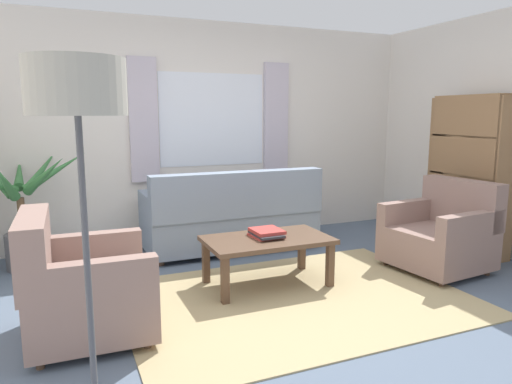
% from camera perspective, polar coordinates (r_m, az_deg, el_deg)
% --- Properties ---
extents(ground_plane, '(6.24, 6.24, 0.00)m').
position_cam_1_polar(ground_plane, '(4.00, 4.97, -12.90)').
color(ground_plane, slate).
extents(wall_back, '(5.32, 0.12, 2.60)m').
position_cam_1_polar(wall_back, '(5.79, -5.47, 7.28)').
color(wall_back, silver).
rests_on(wall_back, ground_plane).
extents(window_with_curtains, '(1.98, 0.07, 1.40)m').
position_cam_1_polar(window_with_curtains, '(5.71, -5.23, 8.76)').
color(window_with_curtains, white).
extents(area_rug, '(2.78, 1.98, 0.01)m').
position_cam_1_polar(area_rug, '(3.99, 4.98, -12.82)').
color(area_rug, tan).
rests_on(area_rug, ground_plane).
extents(couch, '(1.90, 0.82, 0.92)m').
position_cam_1_polar(couch, '(5.25, -2.97, -3.19)').
color(couch, gray).
rests_on(couch, ground_plane).
extents(armchair_left, '(0.84, 0.86, 0.88)m').
position_cam_1_polar(armchair_left, '(3.45, -20.64, -10.86)').
color(armchair_left, gray).
rests_on(armchair_left, ground_plane).
extents(armchair_right, '(0.91, 0.92, 0.88)m').
position_cam_1_polar(armchair_right, '(4.95, 21.69, -4.82)').
color(armchair_right, gray).
rests_on(armchair_right, ground_plane).
extents(coffee_table, '(1.10, 0.64, 0.44)m').
position_cam_1_polar(coffee_table, '(4.16, 1.39, -6.35)').
color(coffee_table, brown).
rests_on(coffee_table, ground_plane).
extents(book_stack_on_table, '(0.27, 0.32, 0.07)m').
position_cam_1_polar(book_stack_on_table, '(4.17, 1.29, -5.03)').
color(book_stack_on_table, '#B23833').
rests_on(book_stack_on_table, coffee_table).
extents(potted_plant, '(1.15, 1.12, 1.19)m').
position_cam_1_polar(potted_plant, '(5.14, -26.37, -2.33)').
color(potted_plant, '#56565B').
rests_on(potted_plant, ground_plane).
extents(bookshelf, '(0.30, 0.94, 1.72)m').
position_cam_1_polar(bookshelf, '(5.60, 24.32, 0.96)').
color(bookshelf, olive).
rests_on(bookshelf, ground_plane).
extents(standing_lamp, '(0.42, 0.42, 1.75)m').
position_cam_1_polar(standing_lamp, '(2.15, -20.91, 8.99)').
color(standing_lamp, '#4C4C51').
rests_on(standing_lamp, ground_plane).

